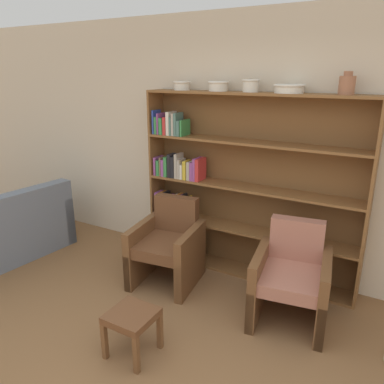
% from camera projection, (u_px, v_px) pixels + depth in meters
% --- Properties ---
extents(wall_back, '(12.00, 0.06, 2.75)m').
position_uv_depth(wall_back, '(268.00, 150.00, 3.90)').
color(wall_back, beige).
rests_on(wall_back, ground).
extents(bookshelf, '(2.34, 0.30, 1.96)m').
position_uv_depth(bookshelf, '(229.00, 189.00, 4.06)').
color(bookshelf, brown).
rests_on(bookshelf, ground).
extents(bowl_terracotta, '(0.19, 0.19, 0.09)m').
position_uv_depth(bowl_terracotta, '(182.00, 85.00, 3.98)').
color(bowl_terracotta, silver).
rests_on(bowl_terracotta, bookshelf).
extents(bowl_olive, '(0.22, 0.22, 0.10)m').
position_uv_depth(bowl_olive, '(218.00, 85.00, 3.78)').
color(bowl_olive, silver).
rests_on(bowl_olive, bookshelf).
extents(bowl_brass, '(0.17, 0.17, 0.12)m').
position_uv_depth(bowl_brass, '(251.00, 85.00, 3.61)').
color(bowl_brass, silver).
rests_on(bowl_brass, bookshelf).
extents(bowl_slate, '(0.29, 0.29, 0.08)m').
position_uv_depth(bowl_slate, '(289.00, 88.00, 3.44)').
color(bowl_slate, silver).
rests_on(bowl_slate, bookshelf).
extents(vase_tall, '(0.14, 0.14, 0.19)m').
position_uv_depth(vase_tall, '(347.00, 85.00, 3.20)').
color(vase_tall, '#A36647').
rests_on(vase_tall, bookshelf).
extents(couch, '(1.03, 1.63, 0.85)m').
position_uv_depth(couch, '(1.00, 234.00, 4.48)').
color(couch, slate).
rests_on(couch, ground).
extents(armchair_leather, '(0.73, 0.76, 0.88)m').
position_uv_depth(armchair_leather, '(168.00, 246.00, 3.95)').
color(armchair_leather, brown).
rests_on(armchair_leather, ground).
extents(armchair_cushioned, '(0.74, 0.77, 0.88)m').
position_uv_depth(armchair_cushioned, '(291.00, 278.00, 3.34)').
color(armchair_cushioned, brown).
rests_on(armchair_cushioned, ground).
extents(footstool, '(0.35, 0.35, 0.38)m').
position_uv_depth(footstool, '(132.00, 320.00, 2.92)').
color(footstool, brown).
rests_on(footstool, ground).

